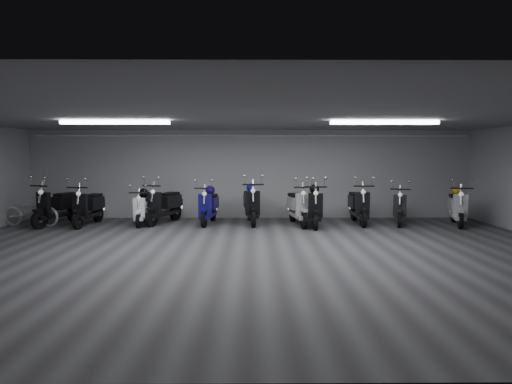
{
  "coord_description": "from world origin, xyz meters",
  "views": [
    {
      "loc": [
        0.05,
        -8.61,
        2.01
      ],
      "look_at": [
        0.14,
        2.5,
        1.05
      ],
      "focal_mm": 29.98,
      "sensor_mm": 36.0,
      "label": 1
    }
  ],
  "objects_px": {
    "helmet_4": "(457,191)",
    "scooter_5": "(251,199)",
    "scooter_4": "(209,201)",
    "scooter_9": "(400,202)",
    "scooter_6": "(298,201)",
    "scooter_10": "(458,202)",
    "bicycle": "(31,207)",
    "helmet_0": "(210,190)",
    "scooter_8": "(359,200)",
    "scooter_7": "(315,201)",
    "helmet_3": "(250,188)",
    "scooter_0": "(57,200)",
    "helmet_2": "(314,189)",
    "scooter_2": "(142,204)",
    "scooter_3": "(164,199)",
    "scooter_1": "(88,201)",
    "helmet_1": "(144,193)"
  },
  "relations": [
    {
      "from": "helmet_4",
      "to": "scooter_5",
      "type": "bearing_deg",
      "value": 178.58
    },
    {
      "from": "scooter_3",
      "to": "scooter_4",
      "type": "height_order",
      "value": "scooter_3"
    },
    {
      "from": "scooter_7",
      "to": "helmet_3",
      "type": "bearing_deg",
      "value": 162.69
    },
    {
      "from": "scooter_2",
      "to": "helmet_2",
      "type": "relative_size",
      "value": 5.86
    },
    {
      "from": "helmet_0",
      "to": "helmet_1",
      "type": "relative_size",
      "value": 0.95
    },
    {
      "from": "scooter_0",
      "to": "scooter_4",
      "type": "relative_size",
      "value": 1.08
    },
    {
      "from": "bicycle",
      "to": "helmet_4",
      "type": "relative_size",
      "value": 7.31
    },
    {
      "from": "scooter_5",
      "to": "scooter_8",
      "type": "height_order",
      "value": "scooter_5"
    },
    {
      "from": "scooter_0",
      "to": "scooter_2",
      "type": "distance_m",
      "value": 2.4
    },
    {
      "from": "scooter_10",
      "to": "helmet_4",
      "type": "bearing_deg",
      "value": 90.0
    },
    {
      "from": "scooter_10",
      "to": "helmet_0",
      "type": "distance_m",
      "value": 7.13
    },
    {
      "from": "helmet_3",
      "to": "scooter_8",
      "type": "bearing_deg",
      "value": -6.24
    },
    {
      "from": "scooter_2",
      "to": "scooter_9",
      "type": "height_order",
      "value": "scooter_9"
    },
    {
      "from": "scooter_5",
      "to": "scooter_6",
      "type": "distance_m",
      "value": 1.37
    },
    {
      "from": "helmet_2",
      "to": "scooter_2",
      "type": "bearing_deg",
      "value": 179.99
    },
    {
      "from": "helmet_0",
      "to": "scooter_6",
      "type": "bearing_deg",
      "value": -10.09
    },
    {
      "from": "scooter_8",
      "to": "helmet_3",
      "type": "distance_m",
      "value": 3.2
    },
    {
      "from": "scooter_4",
      "to": "scooter_6",
      "type": "bearing_deg",
      "value": 2.05
    },
    {
      "from": "scooter_3",
      "to": "helmet_3",
      "type": "bearing_deg",
      "value": 25.74
    },
    {
      "from": "scooter_8",
      "to": "scooter_5",
      "type": "bearing_deg",
      "value": -179.66
    },
    {
      "from": "scooter_0",
      "to": "scooter_1",
      "type": "distance_m",
      "value": 0.89
    },
    {
      "from": "scooter_4",
      "to": "helmet_0",
      "type": "height_order",
      "value": "scooter_4"
    },
    {
      "from": "scooter_2",
      "to": "scooter_4",
      "type": "height_order",
      "value": "scooter_4"
    },
    {
      "from": "scooter_7",
      "to": "helmet_3",
      "type": "height_order",
      "value": "scooter_7"
    },
    {
      "from": "scooter_1",
      "to": "helmet_0",
      "type": "height_order",
      "value": "scooter_1"
    },
    {
      "from": "scooter_1",
      "to": "helmet_1",
      "type": "xyz_separation_m",
      "value": [
        1.5,
        0.33,
        0.19
      ]
    },
    {
      "from": "scooter_6",
      "to": "helmet_4",
      "type": "xyz_separation_m",
      "value": [
        4.61,
        0.12,
        0.26
      ]
    },
    {
      "from": "bicycle",
      "to": "scooter_7",
      "type": "bearing_deg",
      "value": -82.2
    },
    {
      "from": "scooter_9",
      "to": "scooter_10",
      "type": "bearing_deg",
      "value": 11.08
    },
    {
      "from": "scooter_4",
      "to": "scooter_9",
      "type": "bearing_deg",
      "value": 5.42
    },
    {
      "from": "scooter_6",
      "to": "scooter_5",
      "type": "bearing_deg",
      "value": 160.31
    },
    {
      "from": "scooter_1",
      "to": "helmet_3",
      "type": "relative_size",
      "value": 7.76
    },
    {
      "from": "scooter_9",
      "to": "helmet_2",
      "type": "bearing_deg",
      "value": -159.77
    },
    {
      "from": "scooter_3",
      "to": "helmet_2",
      "type": "height_order",
      "value": "scooter_3"
    },
    {
      "from": "helmet_3",
      "to": "helmet_4",
      "type": "xyz_separation_m",
      "value": [
        5.98,
        -0.42,
        -0.07
      ]
    },
    {
      "from": "scooter_7",
      "to": "helmet_2",
      "type": "bearing_deg",
      "value": 90.0
    },
    {
      "from": "scooter_5",
      "to": "scooter_6",
      "type": "xyz_separation_m",
      "value": [
        1.35,
        -0.26,
        -0.03
      ]
    },
    {
      "from": "helmet_0",
      "to": "bicycle",
      "type": "bearing_deg",
      "value": -173.15
    },
    {
      "from": "helmet_1",
      "to": "scooter_2",
      "type": "bearing_deg",
      "value": -86.77
    },
    {
      "from": "scooter_1",
      "to": "scooter_10",
      "type": "height_order",
      "value": "scooter_1"
    },
    {
      "from": "helmet_1",
      "to": "scooter_4",
      "type": "bearing_deg",
      "value": -2.17
    },
    {
      "from": "scooter_5",
      "to": "bicycle",
      "type": "height_order",
      "value": "scooter_5"
    },
    {
      "from": "scooter_9",
      "to": "scooter_10",
      "type": "height_order",
      "value": "scooter_10"
    },
    {
      "from": "helmet_0",
      "to": "scooter_0",
      "type": "bearing_deg",
      "value": -173.83
    },
    {
      "from": "helmet_0",
      "to": "scooter_5",
      "type": "bearing_deg",
      "value": -8.97
    },
    {
      "from": "scooter_7",
      "to": "helmet_2",
      "type": "height_order",
      "value": "scooter_7"
    },
    {
      "from": "bicycle",
      "to": "scooter_0",
      "type": "bearing_deg",
      "value": -70.69
    },
    {
      "from": "scooter_7",
      "to": "helmet_4",
      "type": "relative_size",
      "value": 8.54
    },
    {
      "from": "scooter_7",
      "to": "helmet_1",
      "type": "distance_m",
      "value": 4.97
    },
    {
      "from": "scooter_4",
      "to": "scooter_5",
      "type": "xyz_separation_m",
      "value": [
        1.24,
        0.06,
        0.06
      ]
    }
  ]
}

